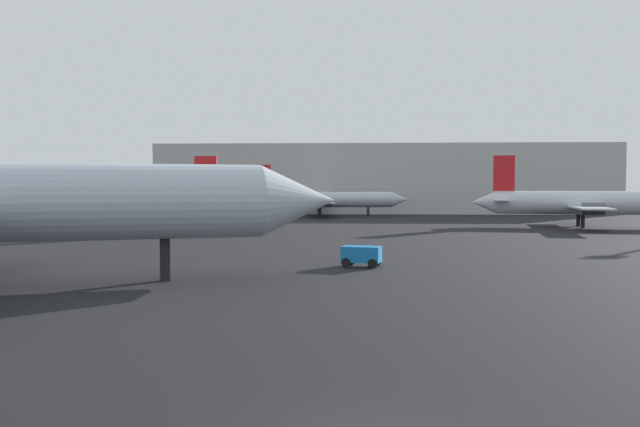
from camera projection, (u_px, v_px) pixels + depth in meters
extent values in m
cone|color=#B2BCCC|center=(298.00, 201.00, 36.25)|extent=(5.51, 5.27, 4.01)
cube|color=black|center=(165.00, 260.00, 34.23)|extent=(0.66, 0.66, 2.25)
cylinder|color=#B2BCCC|center=(130.00, 206.00, 73.29)|extent=(21.09, 7.94, 2.54)
cone|color=#B2BCCC|center=(45.00, 205.00, 76.99)|extent=(3.35, 3.17, 2.54)
cone|color=#B2BCCC|center=(224.00, 207.00, 69.59)|extent=(3.35, 3.17, 2.54)
cube|color=#B2BCCC|center=(138.00, 209.00, 72.98)|extent=(8.53, 19.58, 0.20)
cube|color=#B2BCCC|center=(209.00, 205.00, 70.14)|extent=(3.78, 7.33, 0.13)
cube|color=red|center=(206.00, 176.00, 70.14)|extent=(2.66, 0.94, 4.30)
cylinder|color=#4C4C54|center=(114.00, 212.00, 69.70)|extent=(2.82, 2.11, 1.51)
cylinder|color=#4C4C54|center=(151.00, 209.00, 76.66)|extent=(2.82, 2.11, 1.51)
cube|color=black|center=(81.00, 223.00, 75.47)|extent=(0.51, 0.51, 1.55)
cube|color=black|center=(130.00, 225.00, 71.45)|extent=(0.51, 0.51, 1.55)
cube|color=black|center=(147.00, 223.00, 74.64)|extent=(0.51, 0.51, 1.55)
cylinder|color=silver|center=(590.00, 203.00, 78.96)|extent=(22.45, 6.76, 2.91)
cone|color=silver|center=(484.00, 202.00, 81.83)|extent=(3.66, 3.43, 2.91)
cube|color=silver|center=(581.00, 206.00, 79.23)|extent=(7.53, 23.70, 0.20)
cube|color=silver|center=(500.00, 200.00, 81.36)|extent=(3.16, 7.16, 0.13)
cube|color=red|center=(504.00, 173.00, 81.13)|extent=(2.64, 0.70, 4.51)
cylinder|color=#4C4C54|center=(580.00, 206.00, 83.42)|extent=(2.69, 1.89, 1.48)
cylinder|color=#4C4C54|center=(593.00, 209.00, 74.74)|extent=(2.69, 1.89, 1.48)
cube|color=black|center=(578.00, 220.00, 80.91)|extent=(0.48, 0.48, 1.59)
cube|color=black|center=(583.00, 222.00, 77.70)|extent=(0.48, 0.48, 1.59)
cylinder|color=#B2BCCC|center=(326.00, 200.00, 106.74)|extent=(22.30, 5.38, 2.59)
cone|color=#B2BCCC|center=(400.00, 199.00, 107.68)|extent=(3.15, 2.93, 2.59)
cone|color=#B2BCCC|center=(251.00, 200.00, 105.80)|extent=(3.15, 2.93, 2.59)
cube|color=#B2BCCC|center=(320.00, 202.00, 106.67)|extent=(5.92, 19.09, 0.17)
cube|color=#B2BCCC|center=(262.00, 198.00, 105.92)|extent=(2.46, 6.16, 0.11)
cube|color=red|center=(264.00, 178.00, 105.81)|extent=(2.29, 0.50, 4.49)
cylinder|color=#4C4C54|center=(322.00, 202.00, 110.28)|extent=(2.28, 1.54, 1.28)
cylinder|color=#4C4C54|center=(325.00, 203.00, 103.17)|extent=(2.28, 1.54, 1.28)
cube|color=black|center=(368.00, 212.00, 107.36)|extent=(0.40, 0.40, 1.59)
cube|color=black|center=(319.00, 212.00, 108.16)|extent=(0.40, 0.40, 1.59)
cube|color=black|center=(320.00, 212.00, 105.32)|extent=(0.40, 0.40, 1.59)
cube|color=#1972BF|center=(361.00, 254.00, 40.15)|extent=(2.64, 1.82, 1.00)
cylinder|color=black|center=(376.00, 262.00, 40.50)|extent=(0.63, 0.33, 0.60)
cylinder|color=black|center=(373.00, 264.00, 39.37)|extent=(0.63, 0.33, 0.60)
cylinder|color=black|center=(351.00, 261.00, 40.97)|extent=(0.63, 0.33, 0.60)
cylinder|color=black|center=(346.00, 263.00, 39.85)|extent=(0.63, 0.33, 0.60)
cube|color=#B7B7B2|center=(382.00, 179.00, 125.53)|extent=(85.30, 20.07, 12.94)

